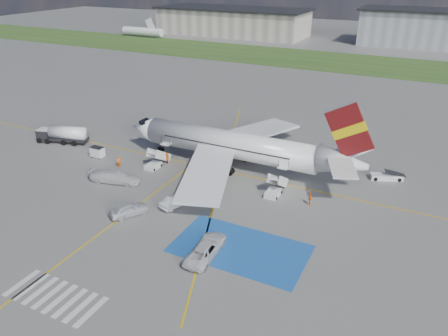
{
  "coord_description": "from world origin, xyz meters",
  "views": [
    {
      "loc": [
        25.31,
        -38.38,
        27.12
      ],
      "look_at": [
        2.99,
        6.28,
        3.5
      ],
      "focal_mm": 35.0,
      "sensor_mm": 36.0,
      "label": 1
    }
  ],
  "objects_px": {
    "gpu_cart": "(97,153)",
    "van_white_b": "(115,175)",
    "airliner": "(239,146)",
    "car_silver_a": "(129,209)",
    "belt_loader": "(387,177)",
    "fuel_tanker": "(63,136)",
    "car_silver_b": "(176,201)",
    "van_white_a": "(206,247)"
  },
  "relations": [
    {
      "from": "car_silver_b",
      "to": "van_white_b",
      "type": "xyz_separation_m",
      "value": [
        -10.77,
        1.76,
        0.35
      ]
    },
    {
      "from": "gpu_cart",
      "to": "van_white_b",
      "type": "xyz_separation_m",
      "value": [
        7.85,
        -5.47,
        0.29
      ]
    },
    {
      "from": "airliner",
      "to": "car_silver_a",
      "type": "distance_m",
      "value": 18.94
    },
    {
      "from": "van_white_a",
      "to": "car_silver_b",
      "type": "bearing_deg",
      "value": -45.14
    },
    {
      "from": "fuel_tanker",
      "to": "car_silver_b",
      "type": "relative_size",
      "value": 2.05
    },
    {
      "from": "car_silver_a",
      "to": "car_silver_b",
      "type": "relative_size",
      "value": 1.09
    },
    {
      "from": "fuel_tanker",
      "to": "belt_loader",
      "type": "height_order",
      "value": "fuel_tanker"
    },
    {
      "from": "airliner",
      "to": "car_silver_a",
      "type": "bearing_deg",
      "value": -108.74
    },
    {
      "from": "fuel_tanker",
      "to": "car_silver_a",
      "type": "bearing_deg",
      "value": -45.2
    },
    {
      "from": "car_silver_b",
      "to": "airliner",
      "type": "bearing_deg",
      "value": -83.72
    },
    {
      "from": "car_silver_a",
      "to": "fuel_tanker",
      "type": "bearing_deg",
      "value": 2.1
    },
    {
      "from": "belt_loader",
      "to": "van_white_a",
      "type": "height_order",
      "value": "van_white_a"
    },
    {
      "from": "belt_loader",
      "to": "car_silver_b",
      "type": "height_order",
      "value": "car_silver_b"
    },
    {
      "from": "car_silver_a",
      "to": "car_silver_b",
      "type": "height_order",
      "value": "car_silver_a"
    },
    {
      "from": "belt_loader",
      "to": "van_white_a",
      "type": "xyz_separation_m",
      "value": [
        -14.03,
        -26.19,
        0.62
      ]
    },
    {
      "from": "fuel_tanker",
      "to": "belt_loader",
      "type": "bearing_deg",
      "value": -4.4
    },
    {
      "from": "gpu_cart",
      "to": "car_silver_a",
      "type": "relative_size",
      "value": 0.44
    },
    {
      "from": "car_silver_a",
      "to": "van_white_b",
      "type": "distance_m",
      "value": 9.24
    },
    {
      "from": "car_silver_b",
      "to": "van_white_a",
      "type": "height_order",
      "value": "van_white_a"
    },
    {
      "from": "van_white_b",
      "to": "gpu_cart",
      "type": "bearing_deg",
      "value": 43.19
    },
    {
      "from": "belt_loader",
      "to": "car_silver_a",
      "type": "distance_m",
      "value": 34.94
    },
    {
      "from": "airliner",
      "to": "van_white_a",
      "type": "height_order",
      "value": "airliner"
    },
    {
      "from": "gpu_cart",
      "to": "belt_loader",
      "type": "height_order",
      "value": "gpu_cart"
    },
    {
      "from": "gpu_cart",
      "to": "van_white_b",
      "type": "relative_size",
      "value": 0.38
    },
    {
      "from": "fuel_tanker",
      "to": "van_white_a",
      "type": "bearing_deg",
      "value": -40.1
    },
    {
      "from": "fuel_tanker",
      "to": "car_silver_a",
      "type": "distance_m",
      "value": 27.6
    },
    {
      "from": "van_white_b",
      "to": "car_silver_a",
      "type": "bearing_deg",
      "value": -142.73
    },
    {
      "from": "airliner",
      "to": "car_silver_a",
      "type": "relative_size",
      "value": 7.99
    },
    {
      "from": "airliner",
      "to": "fuel_tanker",
      "type": "distance_m",
      "value": 30.38
    },
    {
      "from": "airliner",
      "to": "van_white_b",
      "type": "height_order",
      "value": "airliner"
    },
    {
      "from": "belt_loader",
      "to": "van_white_b",
      "type": "bearing_deg",
      "value": -173.97
    },
    {
      "from": "airliner",
      "to": "car_silver_b",
      "type": "distance_m",
      "value": 13.95
    },
    {
      "from": "fuel_tanker",
      "to": "car_silver_a",
      "type": "relative_size",
      "value": 1.88
    },
    {
      "from": "car_silver_a",
      "to": "van_white_a",
      "type": "height_order",
      "value": "van_white_a"
    },
    {
      "from": "gpu_cart",
      "to": "van_white_a",
      "type": "bearing_deg",
      "value": -27.52
    },
    {
      "from": "van_white_b",
      "to": "belt_loader",
      "type": "bearing_deg",
      "value": -73.97
    },
    {
      "from": "belt_loader",
      "to": "car_silver_b",
      "type": "relative_size",
      "value": 1.12
    },
    {
      "from": "fuel_tanker",
      "to": "car_silver_b",
      "type": "distance_m",
      "value": 29.3
    },
    {
      "from": "fuel_tanker",
      "to": "car_silver_b",
      "type": "height_order",
      "value": "fuel_tanker"
    },
    {
      "from": "fuel_tanker",
      "to": "van_white_b",
      "type": "height_order",
      "value": "fuel_tanker"
    },
    {
      "from": "gpu_cart",
      "to": "belt_loader",
      "type": "xyz_separation_m",
      "value": [
        40.71,
        11.99,
        -0.41
      ]
    },
    {
      "from": "fuel_tanker",
      "to": "belt_loader",
      "type": "distance_m",
      "value": 50.82
    }
  ]
}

